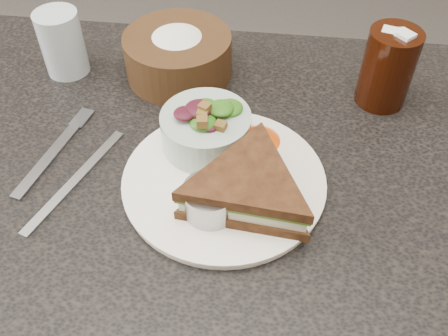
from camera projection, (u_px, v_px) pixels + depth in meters
name	position (u px, v px, depth m)	size (l,w,h in m)	color
dining_table	(195.00, 308.00, 0.93)	(1.00, 0.70, 0.75)	black
dinner_plate	(224.00, 181.00, 0.64)	(0.26, 0.26, 0.01)	white
sandwich	(248.00, 188.00, 0.59)	(0.18, 0.18, 0.05)	#482B16
salad_bowl	(206.00, 125.00, 0.65)	(0.12, 0.12, 0.07)	#9EB3A6
dressing_ramekin	(210.00, 200.00, 0.58)	(0.07, 0.07, 0.04)	gray
orange_wedge	(259.00, 133.00, 0.67)	(0.06, 0.06, 0.03)	#E94909
fork	(51.00, 155.00, 0.67)	(0.02, 0.16, 0.00)	gray
knife	(76.00, 180.00, 0.64)	(0.01, 0.20, 0.00)	#ACAFB2
bread_basket	(178.00, 49.00, 0.77)	(0.17, 0.17, 0.09)	#4C2F19
cola_glass	(389.00, 65.00, 0.71)	(0.07, 0.07, 0.13)	black
water_glass	(62.00, 43.00, 0.77)	(0.07, 0.07, 0.10)	#B1C2CD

